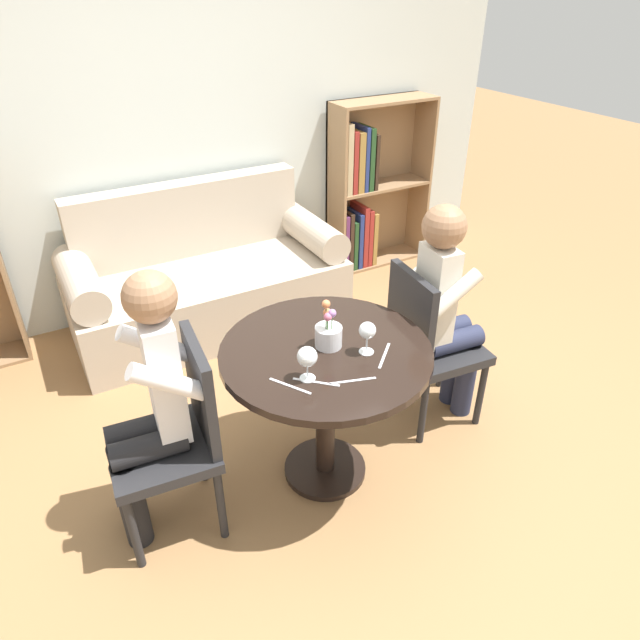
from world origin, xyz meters
TOP-DOWN VIEW (x-y plane):
  - ground_plane at (0.00, 0.00)m, footprint 16.00×16.00m
  - back_wall at (0.00, 2.04)m, footprint 5.20×0.05m
  - round_table at (0.00, 0.00)m, footprint 0.92×0.92m
  - couch at (0.00, 1.62)m, footprint 1.78×0.80m
  - bookshelf_right at (1.45, 1.88)m, footprint 0.82×0.28m
  - chair_left at (-0.66, 0.08)m, footprint 0.46×0.46m
  - chair_right at (0.66, 0.10)m, footprint 0.46×0.46m
  - person_left at (-0.75, 0.09)m, footprint 0.44×0.37m
  - person_right at (0.75, 0.09)m, footprint 0.44×0.37m
  - wine_glass_left at (-0.17, -0.14)m, footprint 0.08×0.08m
  - wine_glass_right at (0.14, -0.10)m, footprint 0.07×0.07m
  - flower_vase at (0.02, 0.02)m, footprint 0.12×0.12m
  - knife_left_setting at (0.19, -0.16)m, footprint 0.15×0.14m
  - fork_left_setting at (-0.25, -0.15)m, footprint 0.11×0.17m
  - knife_right_setting at (-0.15, -0.18)m, footprint 0.15×0.14m
  - fork_right_setting at (-0.02, -0.24)m, footprint 0.18×0.07m

SIDE VIEW (x-z plane):
  - ground_plane at x=0.00m, z-range 0.00..0.00m
  - couch at x=0.00m, z-range -0.15..0.77m
  - chair_left at x=-0.66m, z-range 0.04..0.94m
  - chair_right at x=0.66m, z-range 0.04..0.94m
  - round_table at x=0.00m, z-range 0.22..0.95m
  - bookshelf_right at x=1.45m, z-range -0.04..1.26m
  - person_left at x=-0.75m, z-range 0.04..1.27m
  - person_right at x=0.75m, z-range 0.05..1.27m
  - knife_left_setting at x=0.19m, z-range 0.73..0.73m
  - fork_left_setting at x=-0.25m, z-range 0.73..0.73m
  - knife_right_setting at x=-0.15m, z-range 0.73..0.73m
  - fork_right_setting at x=-0.02m, z-range 0.73..0.73m
  - flower_vase at x=0.02m, z-range 0.68..0.91m
  - wine_glass_left at x=-0.17m, z-range 0.76..0.91m
  - wine_glass_right at x=0.14m, z-range 0.76..0.91m
  - back_wall at x=0.00m, z-range 0.00..2.70m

